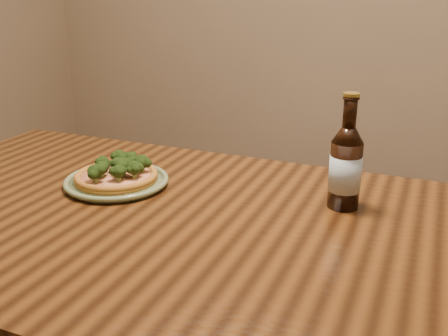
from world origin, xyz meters
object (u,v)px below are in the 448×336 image
at_px(plate, 117,181).
at_px(table, 182,255).
at_px(pizza, 117,174).
at_px(beer_bottle, 346,166).

bearing_deg(plate, table, -24.76).
xyz_separation_m(plate, pizza, (0.00, 0.00, 0.02)).
height_order(plate, beer_bottle, beer_bottle).
relative_size(plate, beer_bottle, 0.99).
bearing_deg(pizza, beer_bottle, 8.81).
distance_m(table, plate, 0.28).
bearing_deg(beer_bottle, plate, -161.46).
relative_size(table, beer_bottle, 6.07).
height_order(table, beer_bottle, beer_bottle).
relative_size(table, plate, 6.10).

